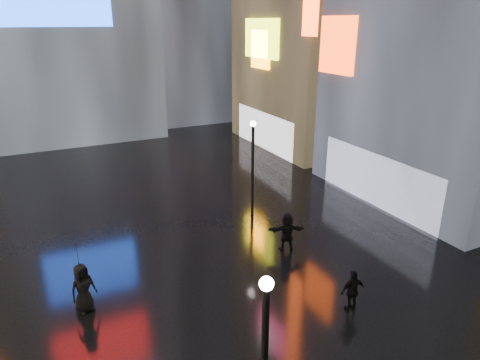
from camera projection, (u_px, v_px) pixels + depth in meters
ground at (173, 221)px, 22.57m from camera, size 140.00×140.00×0.00m
lamp_far at (253, 163)px, 22.32m from camera, size 0.30×0.30×5.20m
pedestrian_3 at (353, 291)px, 15.36m from camera, size 1.01×0.51×1.65m
pedestrian_4 at (83, 288)px, 15.30m from camera, size 1.09×0.90×1.90m
pedestrian_5 at (287, 232)px, 19.45m from camera, size 1.77×1.10×1.82m
umbrella_2 at (78, 253)px, 14.80m from camera, size 1.50×1.50×0.97m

